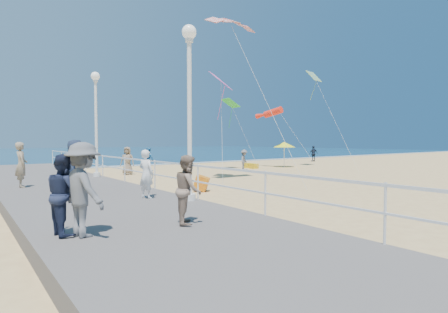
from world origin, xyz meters
TOP-DOWN VIEW (x-y plane):
  - ground at (0.00, 0.00)m, footprint 160.00×160.00m
  - ocean at (0.00, 65.00)m, footprint 160.00×90.00m
  - surf_line at (0.00, 20.50)m, footprint 160.00×1.20m
  - boardwalk at (-7.50, 0.00)m, footprint 5.00×44.00m
  - railing at (-5.05, 0.00)m, footprint 0.05×42.00m
  - lamp_post_mid at (-5.35, 0.00)m, footprint 0.44×0.44m
  - lamp_post_far at (-5.35, 9.00)m, footprint 0.44×0.44m
  - woman_holding_toddler at (-6.25, 1.15)m, footprint 0.54×0.66m
  - toddler_held at (-6.10, 1.30)m, footprint 0.40×0.45m
  - spectator_1 at (-6.97, -2.54)m, footprint 0.87×0.93m
  - spectator_2 at (-9.11, -2.23)m, footprint 0.94×1.29m
  - spectator_4 at (-7.82, 3.40)m, footprint 0.95×1.09m
  - spectator_6 at (-9.03, 6.54)m, footprint 0.43×0.65m
  - spectator_7 at (-9.36, -1.87)m, footprint 0.66×0.81m
  - beach_walker_a at (6.37, 11.08)m, footprint 1.17×1.06m
  - beach_walker_b at (19.68, 15.03)m, footprint 1.08×0.68m
  - beach_walker_c at (-2.13, 12.98)m, footprint 1.07×1.00m
  - box_kite at (-2.50, 3.63)m, footprint 0.89×0.89m
  - beach_umbrella at (11.06, 11.33)m, footprint 1.90×1.90m
  - beach_chair_left at (7.99, 12.48)m, footprint 0.55×0.55m
  - beach_chair_right at (7.88, 11.64)m, footprint 0.55×0.55m
  - kite_parafoil at (0.76, 5.61)m, footprint 2.92×0.94m
  - kite_windsock at (9.89, 11.49)m, footprint 1.03×2.81m
  - kite_diamond_pink at (1.35, 7.33)m, footprint 1.82×1.77m
  - kite_diamond_multi at (13.40, 10.16)m, footprint 1.43×1.10m
  - kite_diamond_green at (5.96, 12.23)m, footprint 1.21×1.35m

SIDE VIEW (x-z plane):
  - ground at x=0.00m, z-range 0.00..0.00m
  - ocean at x=0.00m, z-range -0.01..0.04m
  - surf_line at x=0.00m, z-range 0.01..0.05m
  - boardwalk at x=-7.50m, z-range 0.00..0.40m
  - beach_chair_left at x=7.99m, z-range 0.00..0.40m
  - beach_chair_right at x=7.88m, z-range 0.00..0.40m
  - box_kite at x=-2.50m, z-range -0.07..0.67m
  - beach_walker_a at x=6.37m, z-range 0.00..1.57m
  - beach_walker_b at x=19.68m, z-range 0.00..1.71m
  - beach_walker_c at x=-2.13m, z-range 0.00..1.84m
  - spectator_1 at x=-6.97m, z-range 0.40..1.92m
  - woman_holding_toddler at x=-6.25m, z-range 0.40..1.95m
  - spectator_7 at x=-9.36m, z-range 0.40..1.98m
  - railing at x=-5.05m, z-range 0.98..1.53m
  - spectator_6 at x=-9.03m, z-range 0.40..2.18m
  - spectator_2 at x=-9.11m, z-range 0.40..2.20m
  - spectator_4 at x=-7.82m, z-range 0.40..2.27m
  - toddler_held at x=-6.10m, z-range 1.25..2.01m
  - beach_umbrella at x=11.06m, z-range 0.84..2.98m
  - lamp_post_mid at x=-5.35m, z-range 1.00..6.32m
  - lamp_post_far at x=-5.35m, z-range 1.00..6.32m
  - kite_windsock at x=9.89m, z-range 4.05..5.16m
  - kite_diamond_green at x=5.96m, z-range 4.84..5.48m
  - kite_diamond_pink at x=1.35m, z-range 5.25..6.20m
  - kite_diamond_multi at x=13.40m, z-range 7.28..8.25m
  - kite_parafoil at x=0.76m, z-range 8.28..8.94m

